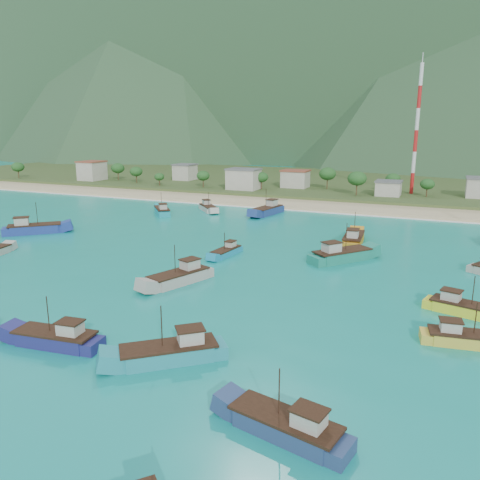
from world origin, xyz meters
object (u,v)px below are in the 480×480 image
at_px(boat_8, 171,354).
at_px(boat_13, 208,209).
at_px(radio_tower, 417,130).
at_px(boat_22, 226,253).
at_px(boat_12, 353,240).
at_px(boat_23, 180,278).
at_px(boat_15, 341,256).
at_px(boat_24, 268,211).
at_px(boat_21, 287,428).
at_px(boat_0, 465,310).
at_px(boat_16, 162,211).
at_px(boat_5, 466,340).
at_px(boat_7, 34,229).
at_px(boat_18, 57,340).

relative_size(boat_8, boat_13, 1.12).
relative_size(radio_tower, boat_22, 4.92).
xyz_separation_m(boat_12, boat_22, (-20.30, -18.07, -0.38)).
bearing_deg(boat_23, boat_15, -112.73).
bearing_deg(boat_24, boat_15, 136.14).
bearing_deg(boat_13, boat_21, 77.48).
xyz_separation_m(boat_23, boat_24, (-7.83, 60.50, 0.15)).
distance_m(boat_0, boat_16, 87.42).
relative_size(boat_8, boat_21, 1.01).
relative_size(boat_13, boat_22, 1.11).
height_order(boat_15, boat_24, boat_24).
bearing_deg(boat_22, boat_23, 97.41).
bearing_deg(boat_13, radio_tower, -179.40).
xyz_separation_m(boat_22, boat_24, (-7.56, 43.08, 0.47)).
height_order(boat_0, boat_8, boat_8).
bearing_deg(boat_16, boat_15, -66.88).
bearing_deg(boat_5, boat_7, -113.02).
bearing_deg(boat_15, boat_21, -44.17).
relative_size(boat_8, boat_16, 1.04).
distance_m(boat_12, boat_24, 37.44).
distance_m(boat_7, boat_18, 62.07).
distance_m(boat_13, boat_22, 48.25).
height_order(boat_0, boat_18, boat_18).
height_order(boat_8, boat_16, boat_8).
distance_m(boat_21, boat_23, 38.95).
bearing_deg(boat_23, boat_18, 106.53).
distance_m(boat_16, boat_24, 29.18).
xyz_separation_m(boat_0, boat_21, (-13.37, -32.29, 0.04)).
xyz_separation_m(radio_tower, boat_23, (-26.31, -108.14, -21.67)).
relative_size(boat_12, boat_22, 1.41).
distance_m(boat_0, boat_12, 37.46).
height_order(boat_21, boat_23, boat_23).
height_order(radio_tower, boat_24, radio_tower).
height_order(boat_12, boat_22, boat_12).
height_order(boat_12, boat_15, boat_15).
bearing_deg(boat_15, boat_12, 129.92).
xyz_separation_m(boat_18, boat_21, (27.86, -4.74, -0.03)).
height_order(boat_13, boat_16, boat_16).
bearing_deg(boat_7, boat_0, 38.24).
height_order(boat_21, boat_22, boat_21).
distance_m(boat_5, boat_18, 44.86).
xyz_separation_m(boat_5, boat_7, (-87.79, 22.88, 0.36)).
height_order(boat_8, boat_15, boat_15).
bearing_deg(boat_0, boat_23, -69.64).
height_order(boat_0, boat_21, boat_21).
bearing_deg(boat_5, boat_18, -74.75).
height_order(boat_12, boat_16, boat_12).
distance_m(boat_18, boat_24, 84.64).
bearing_deg(boat_21, boat_5, -17.84).
bearing_deg(radio_tower, boat_15, -94.01).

